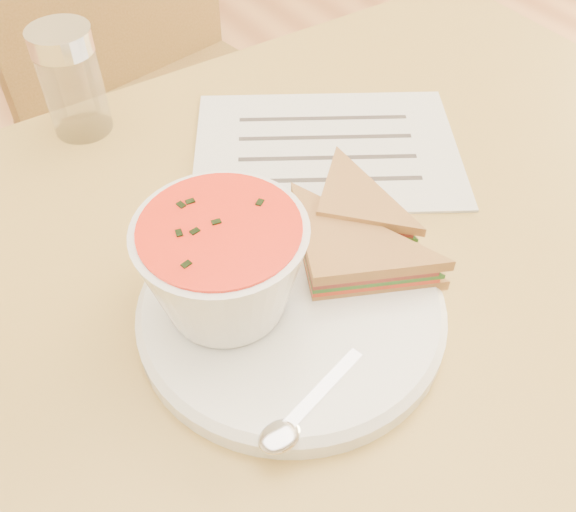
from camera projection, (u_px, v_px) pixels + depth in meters
dining_table at (306, 450)px, 0.85m from camera, size 1.00×0.70×0.75m
chair_far at (191, 123)px, 1.13m from camera, size 0.52×0.52×1.01m
plate at (291, 311)px, 0.52m from camera, size 0.27×0.27×0.02m
soup_bowl at (224, 271)px, 0.48m from camera, size 0.14×0.14×0.09m
sandwich_half_a at (313, 292)px, 0.50m from camera, size 0.15×0.15×0.03m
sandwich_half_b at (316, 224)px, 0.54m from camera, size 0.13×0.13×0.03m
spoon at (323, 390)px, 0.46m from camera, size 0.16×0.08×0.01m
paper_menu at (326, 149)px, 0.68m from camera, size 0.34×0.32×0.00m
condiment_shaker at (72, 82)px, 0.66m from camera, size 0.08×0.08×0.12m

